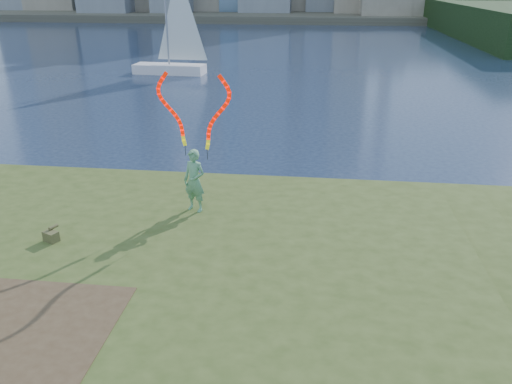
# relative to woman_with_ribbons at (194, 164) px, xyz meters

# --- Properties ---
(ground) EXTENTS (320.00, 320.00, 0.00)m
(ground) POSITION_rel_woman_with_ribbons_xyz_m (0.23, -2.31, -2.19)
(ground) COLOR #19253F
(ground) RESTS_ON ground
(grassy_knoll) EXTENTS (20.00, 18.00, 0.80)m
(grassy_knoll) POSITION_rel_woman_with_ribbons_xyz_m (0.23, -4.60, -1.85)
(grassy_knoll) COLOR #39491A
(grassy_knoll) RESTS_ON ground
(dirt_patch) EXTENTS (3.20, 3.00, 0.02)m
(dirt_patch) POSITION_rel_woman_with_ribbons_xyz_m (-1.97, -5.51, -1.38)
(dirt_patch) COLOR #47331E
(dirt_patch) RESTS_ON grassy_knoll
(far_shore) EXTENTS (320.00, 40.00, 1.20)m
(far_shore) POSITION_rel_woman_with_ribbons_xyz_m (0.23, 92.69, -1.59)
(far_shore) COLOR #484334
(far_shore) RESTS_ON ground
(woman_with_ribbons) EXTENTS (1.99, 0.80, 4.16)m
(woman_with_ribbons) POSITION_rel_woman_with_ribbons_xyz_m (0.00, 0.00, 0.00)
(woman_with_ribbons) COLOR #13762D
(woman_with_ribbons) RESTS_ON grassy_knoll
(canvas_bag) EXTENTS (0.43, 0.49, 0.35)m
(canvas_bag) POSITION_rel_woman_with_ribbons_xyz_m (-3.20, -2.23, -1.25)
(canvas_bag) COLOR #4E4727
(canvas_bag) RESTS_ON grassy_knoll
(sailboat) EXTENTS (5.94, 2.15, 8.94)m
(sailboat) POSITION_rel_woman_with_ribbons_xyz_m (-7.94, 26.07, -0.66)
(sailboat) COLOR white
(sailboat) RESTS_ON ground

